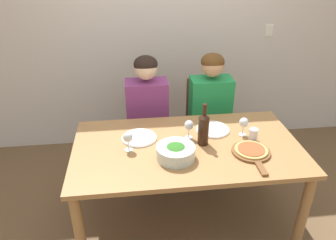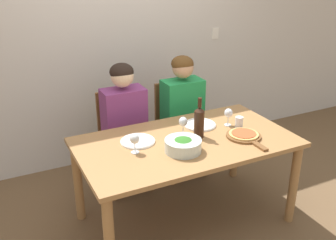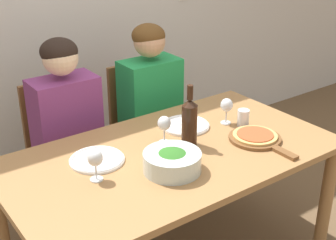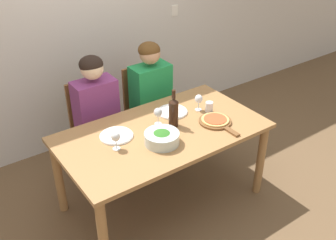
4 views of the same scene
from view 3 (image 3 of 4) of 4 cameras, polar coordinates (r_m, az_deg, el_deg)
name	(u,v)px [view 3 (image 3 of 4)]	position (r m, az deg, el deg)	size (l,w,h in m)	color
dining_table	(172,168)	(2.40, 0.45, -5.91)	(1.69, 0.93, 0.74)	#9E7042
chair_left	(63,150)	(2.98, -12.65, -3.61)	(0.42, 0.42, 0.91)	brown
chair_right	(143,126)	(3.22, -3.04, -0.77)	(0.42, 0.42, 0.91)	brown
person_woman	(67,121)	(2.78, -12.16, -0.09)	(0.47, 0.51, 1.22)	#28282D
person_man	(152,99)	(3.04, -1.99, 2.63)	(0.47, 0.51, 1.22)	#28282D
wine_bottle	(189,121)	(2.37, 2.63, -0.17)	(0.08, 0.08, 0.33)	black
broccoli_bowl	(172,161)	(2.17, 0.51, -5.07)	(0.27, 0.27, 0.10)	silver
dinner_plate_left	(97,159)	(2.30, -8.65, -4.77)	(0.27, 0.27, 0.02)	white
dinner_plate_right	(186,125)	(2.62, 2.16, -0.63)	(0.27, 0.27, 0.02)	white
pizza_on_board	(256,138)	(2.51, 10.71, -2.13)	(0.28, 0.42, 0.04)	brown
wine_glass_left	(95,160)	(2.10, -8.87, -4.79)	(0.07, 0.07, 0.15)	silver
wine_glass_right	(227,106)	(2.64, 7.16, 1.67)	(0.07, 0.07, 0.15)	silver
wine_glass_centre	(164,125)	(2.40, -0.46, -0.56)	(0.07, 0.07, 0.15)	silver
water_tumbler	(243,118)	(2.65, 9.15, 0.24)	(0.07, 0.07, 0.10)	silver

